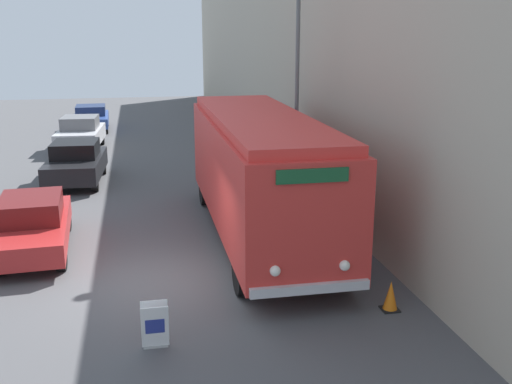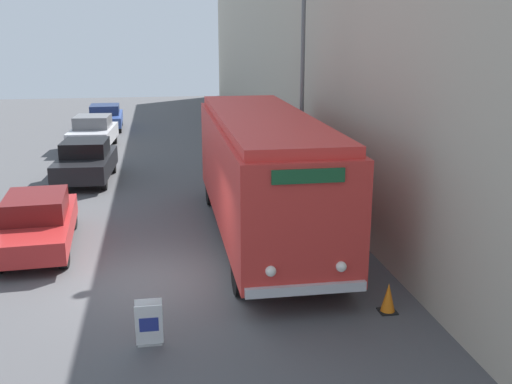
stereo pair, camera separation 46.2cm
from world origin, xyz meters
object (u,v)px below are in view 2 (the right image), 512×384
(vintage_bus, at_px, (263,169))
(sign_board, at_px, (149,324))
(parked_car_near, at_px, (37,222))
(parked_car_distant, at_px, (105,117))
(streetlamp, at_px, (303,67))
(parked_car_far, at_px, (93,132))
(traffic_cone, at_px, (388,298))
(parked_car_mid, at_px, (86,161))

(vintage_bus, bearing_deg, sign_board, -119.35)
(vintage_bus, bearing_deg, parked_car_near, 179.01)
(sign_board, xyz_separation_m, parked_car_distant, (-2.76, 25.56, 0.33))
(streetlamp, xyz_separation_m, parked_car_far, (-7.39, 12.70, -3.81))
(vintage_bus, bearing_deg, traffic_cone, -70.40)
(vintage_bus, distance_m, parked_car_distant, 20.92)
(vintage_bus, distance_m, sign_board, 6.51)
(streetlamp, distance_m, parked_car_near, 8.55)
(parked_car_far, bearing_deg, streetlamp, -55.77)
(streetlamp, relative_size, parked_car_far, 1.76)
(sign_board, bearing_deg, traffic_cone, 6.45)
(sign_board, bearing_deg, vintage_bus, 60.65)
(parked_car_mid, distance_m, traffic_cone, 14.46)
(parked_car_distant, bearing_deg, parked_car_near, -92.27)
(streetlamp, height_order, parked_car_mid, streetlamp)
(sign_board, height_order, parked_car_far, parked_car_far)
(traffic_cone, bearing_deg, parked_car_distant, 106.94)
(parked_car_near, height_order, parked_car_distant, parked_car_near)
(parked_car_mid, bearing_deg, parked_car_near, -90.49)
(parked_car_near, distance_m, parked_car_distant, 19.95)
(parked_car_far, distance_m, parked_car_distant, 5.84)
(parked_car_distant, bearing_deg, vintage_bus, -75.39)
(parked_car_far, relative_size, traffic_cone, 6.43)
(parked_car_mid, relative_size, traffic_cone, 6.58)
(parked_car_distant, bearing_deg, parked_car_far, -92.82)
(parked_car_distant, bearing_deg, sign_board, -85.51)
(streetlamp, bearing_deg, parked_car_mid, 139.62)
(parked_car_near, distance_m, parked_car_far, 14.11)
(parked_car_mid, bearing_deg, sign_board, -75.96)
(streetlamp, relative_size, parked_car_near, 1.59)
(sign_board, relative_size, streetlamp, 0.12)
(traffic_cone, bearing_deg, parked_car_near, 147.12)
(parked_car_near, xyz_separation_m, parked_car_far, (0.10, 14.11, 0.08))
(streetlamp, xyz_separation_m, parked_car_near, (-7.48, -1.41, -3.89))
(sign_board, xyz_separation_m, streetlamp, (4.52, 7.02, 4.21))
(vintage_bus, relative_size, parked_car_mid, 2.39)
(vintage_bus, height_order, parked_car_mid, vintage_bus)
(sign_board, distance_m, parked_car_near, 6.36)
(vintage_bus, distance_m, parked_car_near, 6.19)
(parked_car_mid, distance_m, parked_car_distant, 12.57)
(vintage_bus, xyz_separation_m, traffic_cone, (1.77, -4.96, -1.65))
(streetlamp, height_order, parked_car_distant, streetlamp)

